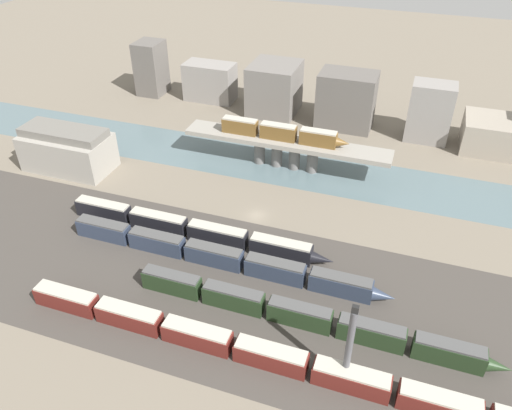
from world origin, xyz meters
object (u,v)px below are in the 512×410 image
train_yard_near (320,370)px  train_yard_far (220,257)px  train_yard_mid (306,316)px  warehouse_building (68,149)px  signal_tower (349,347)px  train_yard_outer (194,230)px  train_on_bridge (282,132)px

train_yard_near → train_yard_far: bearing=141.7°
train_yard_near → train_yard_mid: train_yard_mid is taller
train_yard_mid → warehouse_building: 78.93m
signal_tower → train_yard_outer: bearing=146.1°
train_yard_near → warehouse_building: size_ratio=4.74×
train_yard_near → train_yard_far: 31.66m
train_on_bridge → train_yard_mid: train_on_bridge is taller
train_yard_far → signal_tower: (28.63, -18.90, 6.10)m
train_yard_far → train_yard_outer: 10.75m
train_yard_mid → warehouse_building: size_ratio=2.88×
warehouse_building → signal_tower: bearing=-27.2°
train_yard_mid → signal_tower: (8.49, -9.17, 6.04)m
train_yard_mid → signal_tower: signal_tower is taller
train_yard_far → train_yard_outer: train_yard_outer is taller
train_yard_near → train_yard_outer: train_yard_outer is taller
train_yard_near → train_yard_mid: 10.96m
warehouse_building → train_yard_near: bearing=-28.8°
train_on_bridge → train_yard_mid: size_ratio=0.52×
train_yard_near → train_yard_mid: bearing=115.3°
train_on_bridge → train_yard_mid: bearing=-68.7°
train_on_bridge → train_yard_outer: (-8.98, -35.24, -7.83)m
train_on_bridge → train_yard_near: bearing=-68.1°
train_yard_far → signal_tower: size_ratio=4.04×
train_yard_near → signal_tower: signal_tower is taller
train_yard_outer → signal_tower: size_ratio=3.56×
train_on_bridge → train_yard_mid: (19.93, -51.20, -7.80)m
warehouse_building → train_on_bridge: bearing=20.0°
train_on_bridge → train_yard_far: (-0.22, -41.47, -7.85)m
train_yard_outer → warehouse_building: warehouse_building is taller
train_yard_outer → signal_tower: bearing=-33.9°
train_yard_near → warehouse_building: 87.55m
train_yard_near → signal_tower: bearing=11.0°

